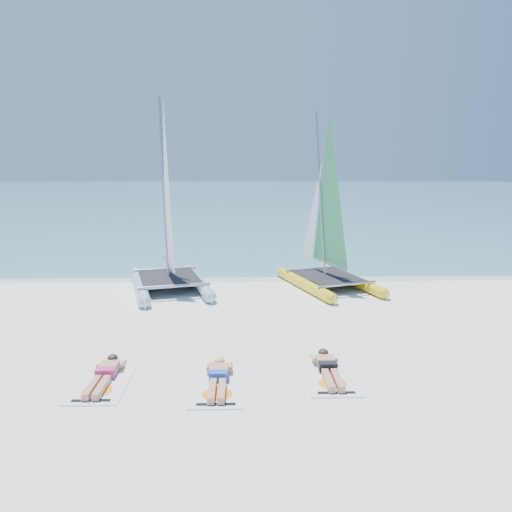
% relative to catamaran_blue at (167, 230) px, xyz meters
% --- Properties ---
extents(ground, '(140.00, 140.00, 0.00)m').
position_rel_catamaran_blue_xyz_m(ground, '(2.17, -3.89, -2.01)').
color(ground, white).
rests_on(ground, ground).
extents(sea, '(140.00, 115.00, 0.01)m').
position_rel_catamaran_blue_xyz_m(sea, '(2.17, 59.11, -2.00)').
color(sea, '#679CAC').
rests_on(sea, ground).
extents(wet_sand_strip, '(140.00, 1.40, 0.01)m').
position_rel_catamaran_blue_xyz_m(wet_sand_strip, '(2.17, 1.61, -2.01)').
color(wet_sand_strip, beige).
rests_on(wet_sand_strip, ground).
extents(catamaran_blue, '(3.56, 5.38, 6.73)m').
position_rel_catamaran_blue_xyz_m(catamaran_blue, '(0.00, 0.00, 0.00)').
color(catamaran_blue, '#A9CBDE').
rests_on(catamaran_blue, ground).
extents(catamaran_yellow, '(3.49, 5.03, 6.26)m').
position_rel_catamaran_blue_xyz_m(catamaran_yellow, '(5.37, 0.47, -0.04)').
color(catamaran_yellow, yellow).
rests_on(catamaran_yellow, ground).
extents(towel_a, '(1.00, 1.85, 0.02)m').
position_rel_catamaran_blue_xyz_m(towel_a, '(-0.17, -7.67, -2.00)').
color(towel_a, white).
rests_on(towel_a, ground).
extents(sunbather_a, '(0.37, 1.73, 0.26)m').
position_rel_catamaran_blue_xyz_m(sunbather_a, '(-0.17, -7.48, -1.89)').
color(sunbather_a, tan).
rests_on(sunbather_a, towel_a).
extents(towel_b, '(1.00, 1.85, 0.02)m').
position_rel_catamaran_blue_xyz_m(towel_b, '(2.07, -7.87, -2.00)').
color(towel_b, white).
rests_on(towel_b, ground).
extents(sunbather_b, '(0.37, 1.73, 0.26)m').
position_rel_catamaran_blue_xyz_m(sunbather_b, '(2.07, -7.68, -1.89)').
color(sunbather_b, tan).
rests_on(sunbather_b, towel_b).
extents(towel_c, '(1.00, 1.85, 0.02)m').
position_rel_catamaran_blue_xyz_m(towel_c, '(4.28, -7.47, -2.00)').
color(towel_c, white).
rests_on(towel_c, ground).
extents(sunbather_c, '(0.37, 1.73, 0.26)m').
position_rel_catamaran_blue_xyz_m(sunbather_c, '(4.28, -7.28, -1.89)').
color(sunbather_c, tan).
rests_on(sunbather_c, towel_c).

